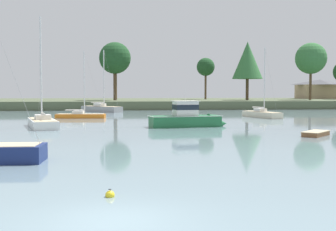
% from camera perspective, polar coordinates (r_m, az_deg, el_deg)
% --- Properties ---
extents(ground_plane, '(418.51, 418.51, 0.00)m').
position_cam_1_polar(ground_plane, '(13.91, -7.03, -13.46)').
color(ground_plane, gray).
extents(far_shore_bank, '(188.33, 41.00, 1.80)m').
position_cam_1_polar(far_shore_bank, '(109.62, -6.15, 1.63)').
color(far_shore_bank, '#4C563D').
rests_on(far_shore_bank, ground).
extents(sailboat_white, '(4.75, 8.92, 12.73)m').
position_cam_1_polar(sailboat_white, '(49.49, -16.13, -1.20)').
color(sailboat_white, white).
rests_on(sailboat_white, ground).
extents(cruiser_green, '(9.20, 3.83, 5.13)m').
position_cam_1_polar(cruiser_green, '(48.48, 3.06, -0.72)').
color(cruiser_green, '#236B3D').
rests_on(cruiser_green, ground).
extents(sailboat_grey, '(8.12, 8.14, 12.34)m').
position_cam_1_polar(sailboat_grey, '(83.25, -8.72, 0.67)').
color(sailboat_grey, gray).
rests_on(sailboat_grey, ground).
extents(sailboat_cream, '(4.07, 8.14, 10.94)m').
position_cam_1_polar(sailboat_cream, '(66.54, 12.17, -0.04)').
color(sailboat_cream, beige).
rests_on(sailboat_cream, ground).
extents(sailboat_orange, '(7.29, 2.66, 10.14)m').
position_cam_1_polar(sailboat_orange, '(64.84, -11.39, -0.15)').
color(sailboat_orange, orange).
rests_on(sailboat_orange, ground).
extents(dinghy_wood, '(3.47, 3.50, 0.59)m').
position_cam_1_polar(dinghy_wood, '(40.68, 18.81, -2.34)').
color(dinghy_wood, brown).
rests_on(dinghy_wood, ground).
extents(mooring_buoy_yellow, '(0.36, 0.36, 0.41)m').
position_cam_1_polar(mooring_buoy_yellow, '(16.80, -7.62, -10.31)').
color(mooring_buoy_yellow, yellow).
rests_on(mooring_buoy_yellow, ground).
extents(shore_tree_right_mid, '(7.53, 7.53, 13.79)m').
position_cam_1_polar(shore_tree_right_mid, '(111.43, 18.23, 7.11)').
color(shore_tree_right_mid, brown).
rests_on(shore_tree_right_mid, far_shore_bank).
extents(shore_tree_far_left, '(7.29, 7.29, 13.38)m').
position_cam_1_polar(shore_tree_far_left, '(101.65, -6.97, 7.45)').
color(shore_tree_far_left, brown).
rests_on(shore_tree_far_left, far_shore_bank).
extents(shore_tree_left, '(4.61, 4.61, 10.61)m').
position_cam_1_polar(shore_tree_left, '(112.15, 4.96, 6.32)').
color(shore_tree_left, brown).
rests_on(shore_tree_left, far_shore_bank).
extents(shore_tree_far_right, '(7.16, 7.16, 13.79)m').
position_cam_1_polar(shore_tree_far_right, '(105.26, 10.38, 7.11)').
color(shore_tree_far_right, brown).
rests_on(shore_tree_far_right, far_shore_bank).
extents(cottage_hillside, '(12.31, 8.78, 5.34)m').
position_cam_1_polar(cottage_hillside, '(128.92, 19.29, 3.33)').
color(cottage_hillside, tan).
rests_on(cottage_hillside, far_shore_bank).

